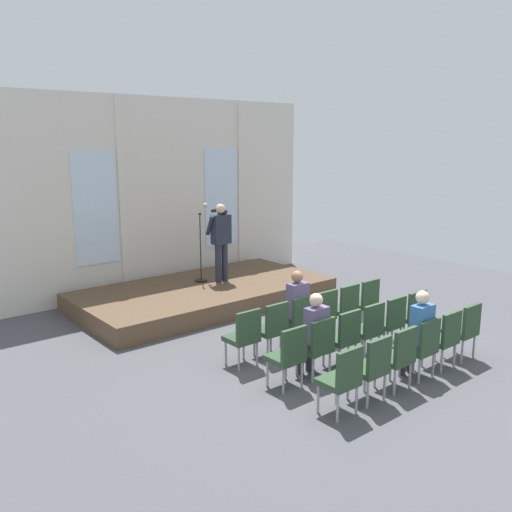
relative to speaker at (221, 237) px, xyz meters
The scene contains 26 objects.
ground_plane 4.69m from the speaker, 96.49° to the right, with size 15.77×15.77×0.00m, color #4C4C51.
rear_partition 1.88m from the speaker, 106.63° to the left, with size 8.33×0.14×4.47m.
stage_platform 1.32m from the speaker, behind, with size 5.45×2.78×0.39m, color brown.
speaker is the anchor object (origin of this frame).
mic_stand 0.82m from the speaker, 141.45° to the left, with size 0.28×0.28×1.55m.
chair_r0_c0 3.96m from the speaker, 120.61° to the right, with size 0.46×0.44×0.94m.
chair_r0_c1 3.71m from the speaker, 112.58° to the right, with size 0.46×0.44×0.94m.
chair_r0_c2 3.53m from the speaker, 103.49° to the right, with size 0.46×0.44×0.94m.
audience_r0_c2 3.41m from the speaker, 103.81° to the right, with size 0.36×0.39×1.37m.
chair_r0_c3 3.45m from the speaker, 93.67° to the right, with size 0.46×0.44×0.94m.
chair_r0_c4 3.46m from the speaker, 83.62° to the right, with size 0.46×0.44×0.94m.
chair_r0_c5 3.57m from the speaker, 73.95° to the right, with size 0.46×0.44×0.94m.
chair_r1_c0 4.85m from the speaker, 114.40° to the right, with size 0.46×0.44×0.94m.
chair_r1_c1 4.64m from the speaker, 107.68° to the right, with size 0.46×0.44×0.94m.
audience_r1_c1 4.53m from the speaker, 108.00° to the right, with size 0.36×0.39×1.30m.
chair_r1_c2 4.50m from the speaker, 100.42° to the right, with size 0.46×0.44×0.94m.
chair_r1_c3 4.43m from the speaker, 92.81° to the right, with size 0.46×0.44×0.94m.
chair_r1_c4 4.44m from the speaker, 85.10° to the right, with size 0.46×0.44×0.94m.
chair_r1_c5 4.53m from the speaker, 77.57° to the right, with size 0.46×0.44×0.94m.
chair_r2_c0 5.77m from the speaker, 110.19° to the right, with size 0.46×0.44×0.94m.
chair_r2_c1 5.60m from the speaker, 104.49° to the right, with size 0.46×0.44×0.94m.
chair_r2_c2 5.48m from the speaker, 98.48° to the right, with size 0.46×0.44×0.94m.
chair_r2_c3 5.43m from the speaker, 92.28° to the right, with size 0.46×0.44×0.94m.
audience_r2_c3 5.32m from the speaker, 92.31° to the right, with size 0.36×0.39×1.35m.
chair_r2_c4 5.44m from the speaker, 86.03° to the right, with size 0.46×0.44×0.94m.
chair_r2_c5 5.51m from the speaker, 79.86° to the right, with size 0.46×0.44×0.94m.
Camera 1 is at (-6.45, -5.21, 3.49)m, focal length 38.29 mm.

